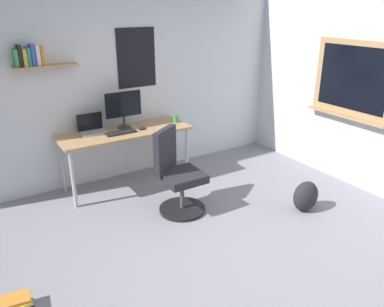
{
  "coord_description": "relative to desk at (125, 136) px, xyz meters",
  "views": [
    {
      "loc": [
        -1.74,
        -2.18,
        2.2
      ],
      "look_at": [
        0.08,
        0.73,
        0.85
      ],
      "focal_mm": 35.8,
      "sensor_mm": 36.0,
      "label": 1
    }
  ],
  "objects": [
    {
      "name": "laptop",
      "position": [
        -0.36,
        0.14,
        0.13
      ],
      "size": [
        0.31,
        0.21,
        0.23
      ],
      "color": "#ADAFB5",
      "rests_on": "desk"
    },
    {
      "name": "monitor_primary",
      "position": [
        0.04,
        0.1,
        0.34
      ],
      "size": [
        0.46,
        0.17,
        0.46
      ],
      "color": "#38383D",
      "rests_on": "desk"
    },
    {
      "name": "backpack",
      "position": [
        1.43,
        -1.69,
        -0.48
      ],
      "size": [
        0.32,
        0.22,
        0.35
      ],
      "primitive_type": "ellipsoid",
      "color": "#232328",
      "rests_on": "ground"
    },
    {
      "name": "ground_plane",
      "position": [
        0.06,
        -2.07,
        -0.66
      ],
      "size": [
        5.2,
        5.2,
        0.0
      ],
      "primitive_type": "plane",
      "color": "gray",
      "rests_on": "ground"
    },
    {
      "name": "wall_back",
      "position": [
        0.05,
        0.38,
        0.64
      ],
      "size": [
        5.0,
        0.3,
        2.6
      ],
      "color": "silver",
      "rests_on": "ground"
    },
    {
      "name": "coffee_mug",
      "position": [
        0.71,
        -0.02,
        0.12
      ],
      "size": [
        0.08,
        0.08,
        0.09
      ],
      "primitive_type": "cylinder",
      "color": "#338C4C",
      "rests_on": "desk"
    },
    {
      "name": "desk",
      "position": [
        0.0,
        0.0,
        0.0
      ],
      "size": [
        1.62,
        0.6,
        0.73
      ],
      "color": "tan",
      "rests_on": "ground"
    },
    {
      "name": "book_stack_on_floor",
      "position": [
        -1.61,
        -1.6,
        -0.6
      ],
      "size": [
        0.24,
        0.2,
        0.12
      ],
      "color": "black",
      "rests_on": "ground"
    },
    {
      "name": "computer_mouse",
      "position": [
        0.2,
        -0.07,
        0.09
      ],
      "size": [
        0.1,
        0.06,
        0.03
      ],
      "primitive_type": "ellipsoid",
      "color": "#262628",
      "rests_on": "desk"
    },
    {
      "name": "office_chair",
      "position": [
        0.21,
        -0.91,
        -0.25
      ],
      "size": [
        0.56,
        0.57,
        0.95
      ],
      "color": "black",
      "rests_on": "ground"
    },
    {
      "name": "keyboard",
      "position": [
        -0.08,
        -0.07,
        0.08
      ],
      "size": [
        0.37,
        0.13,
        0.02
      ],
      "primitive_type": "cube",
      "color": "black",
      "rests_on": "desk"
    }
  ]
}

